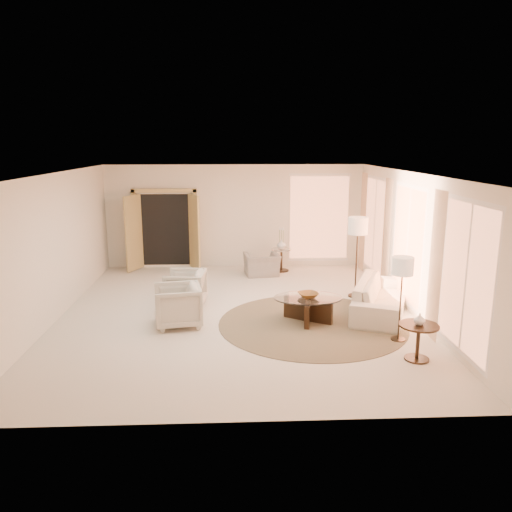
{
  "coord_description": "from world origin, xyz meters",
  "views": [
    {
      "loc": [
        -0.06,
        -9.54,
        3.35
      ],
      "look_at": [
        0.4,
        0.4,
        1.1
      ],
      "focal_mm": 35.0,
      "sensor_mm": 36.0,
      "label": 1
    }
  ],
  "objects_px": {
    "end_vase": "(420,319)",
    "side_vase": "(282,244)",
    "end_table": "(418,336)",
    "accent_chair": "(262,261)",
    "floor_lamp_near": "(358,229)",
    "coffee_table": "(308,306)",
    "side_table": "(281,258)",
    "sofa": "(381,297)",
    "floor_lamp_far": "(403,270)",
    "armchair_left": "(185,286)",
    "armchair_right": "(178,304)",
    "bowl": "(308,295)"
  },
  "relations": [
    {
      "from": "armchair_left",
      "to": "sofa",
      "type": "bearing_deg",
      "value": 85.57
    },
    {
      "from": "side_vase",
      "to": "bowl",
      "type": "bearing_deg",
      "value": -87.92
    },
    {
      "from": "armchair_left",
      "to": "floor_lamp_far",
      "type": "xyz_separation_m",
      "value": [
        3.88,
        -2.11,
        0.85
      ]
    },
    {
      "from": "accent_chair",
      "to": "bowl",
      "type": "xyz_separation_m",
      "value": [
        0.69,
        -3.47,
        0.15
      ]
    },
    {
      "from": "coffee_table",
      "to": "side_table",
      "type": "distance_m",
      "value": 3.88
    },
    {
      "from": "armchair_right",
      "to": "accent_chair",
      "type": "bearing_deg",
      "value": 143.62
    },
    {
      "from": "accent_chair",
      "to": "coffee_table",
      "type": "height_order",
      "value": "accent_chair"
    },
    {
      "from": "side_vase",
      "to": "side_table",
      "type": "bearing_deg",
      "value": 0.0
    },
    {
      "from": "accent_chair",
      "to": "floor_lamp_far",
      "type": "bearing_deg",
      "value": 107.53
    },
    {
      "from": "armchair_left",
      "to": "side_vase",
      "type": "height_order",
      "value": "side_vase"
    },
    {
      "from": "sofa",
      "to": "end_table",
      "type": "height_order",
      "value": "sofa"
    },
    {
      "from": "armchair_left",
      "to": "side_vase",
      "type": "bearing_deg",
      "value": 145.82
    },
    {
      "from": "bowl",
      "to": "side_vase",
      "type": "relative_size",
      "value": 1.49
    },
    {
      "from": "accent_chair",
      "to": "floor_lamp_far",
      "type": "distance_m",
      "value": 5.05
    },
    {
      "from": "bowl",
      "to": "side_vase",
      "type": "bearing_deg",
      "value": 92.08
    },
    {
      "from": "floor_lamp_far",
      "to": "floor_lamp_near",
      "type": "bearing_deg",
      "value": 93.21
    },
    {
      "from": "accent_chair",
      "to": "end_vase",
      "type": "relative_size",
      "value": 4.73
    },
    {
      "from": "floor_lamp_near",
      "to": "side_vase",
      "type": "xyz_separation_m",
      "value": [
        -1.43,
        2.35,
        -0.79
      ]
    },
    {
      "from": "end_table",
      "to": "end_vase",
      "type": "distance_m",
      "value": 0.27
    },
    {
      "from": "sofa",
      "to": "side_table",
      "type": "relative_size",
      "value": 3.83
    },
    {
      "from": "side_table",
      "to": "floor_lamp_far",
      "type": "bearing_deg",
      "value": -72.19
    },
    {
      "from": "armchair_right",
      "to": "coffee_table",
      "type": "distance_m",
      "value": 2.48
    },
    {
      "from": "sofa",
      "to": "coffee_table",
      "type": "xyz_separation_m",
      "value": [
        -1.54,
        -0.4,
        -0.04
      ]
    },
    {
      "from": "armchair_left",
      "to": "side_table",
      "type": "relative_size",
      "value": 1.35
    },
    {
      "from": "floor_lamp_far",
      "to": "bowl",
      "type": "bearing_deg",
      "value": 144.46
    },
    {
      "from": "floor_lamp_near",
      "to": "side_vase",
      "type": "relative_size",
      "value": 7.1
    },
    {
      "from": "sofa",
      "to": "end_vase",
      "type": "height_order",
      "value": "end_vase"
    },
    {
      "from": "sofa",
      "to": "coffee_table",
      "type": "distance_m",
      "value": 1.59
    },
    {
      "from": "end_table",
      "to": "side_table",
      "type": "relative_size",
      "value": 1.02
    },
    {
      "from": "end_table",
      "to": "floor_lamp_near",
      "type": "height_order",
      "value": "floor_lamp_near"
    },
    {
      "from": "armchair_left",
      "to": "bowl",
      "type": "xyz_separation_m",
      "value": [
        2.44,
        -1.08,
        0.11
      ]
    },
    {
      "from": "armchair_right",
      "to": "side_table",
      "type": "bearing_deg",
      "value": 139.84
    },
    {
      "from": "end_table",
      "to": "end_vase",
      "type": "bearing_deg",
      "value": 0.0
    },
    {
      "from": "sofa",
      "to": "floor_lamp_far",
      "type": "distance_m",
      "value": 1.7
    },
    {
      "from": "floor_lamp_far",
      "to": "side_vase",
      "type": "xyz_separation_m",
      "value": [
        -1.58,
        4.91,
        -0.54
      ]
    },
    {
      "from": "sofa",
      "to": "floor_lamp_far",
      "type": "relative_size",
      "value": 1.57
    },
    {
      "from": "accent_chair",
      "to": "floor_lamp_near",
      "type": "bearing_deg",
      "value": 127.88
    },
    {
      "from": "bowl",
      "to": "armchair_left",
      "type": "bearing_deg",
      "value": 156.14
    },
    {
      "from": "accent_chair",
      "to": "end_vase",
      "type": "xyz_separation_m",
      "value": [
        2.16,
        -5.3,
        0.29
      ]
    },
    {
      "from": "accent_chair",
      "to": "side_vase",
      "type": "relative_size",
      "value": 3.46
    },
    {
      "from": "armchair_left",
      "to": "accent_chair",
      "type": "relative_size",
      "value": 0.95
    },
    {
      "from": "sofa",
      "to": "armchair_left",
      "type": "height_order",
      "value": "armchair_left"
    },
    {
      "from": "floor_lamp_far",
      "to": "bowl",
      "type": "xyz_separation_m",
      "value": [
        -1.44,
        1.03,
        -0.74
      ]
    },
    {
      "from": "armchair_left",
      "to": "bowl",
      "type": "height_order",
      "value": "armchair_left"
    },
    {
      "from": "sofa",
      "to": "armchair_left",
      "type": "xyz_separation_m",
      "value": [
        -3.98,
        0.68,
        0.07
      ]
    },
    {
      "from": "accent_chair",
      "to": "sofa",
      "type": "bearing_deg",
      "value": 118.26
    },
    {
      "from": "end_vase",
      "to": "side_vase",
      "type": "relative_size",
      "value": 0.73
    },
    {
      "from": "end_table",
      "to": "floor_lamp_near",
      "type": "distance_m",
      "value": 3.55
    },
    {
      "from": "coffee_table",
      "to": "floor_lamp_far",
      "type": "distance_m",
      "value": 2.01
    },
    {
      "from": "armchair_right",
      "to": "bowl",
      "type": "distance_m",
      "value": 2.48
    }
  ]
}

